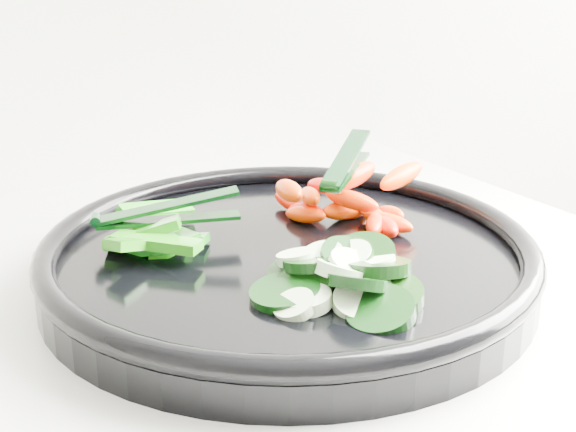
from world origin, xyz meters
TOP-DOWN VIEW (x-y plane):
  - veggie_tray at (0.70, 1.67)m, footprint 0.48×0.48m
  - cucumber_pile at (0.70, 1.59)m, footprint 0.12×0.14m
  - carrot_pile at (0.78, 1.70)m, footprint 0.14×0.14m
  - pepper_pile at (0.62, 1.73)m, footprint 0.10×0.11m
  - tong_carrot at (0.77, 1.70)m, footprint 0.10×0.09m
  - tong_pepper at (0.63, 1.73)m, footprint 0.11×0.05m

SIDE VIEW (x-z plane):
  - veggie_tray at x=0.70m, z-range 0.93..0.97m
  - pepper_pile at x=0.62m, z-range 0.95..0.98m
  - cucumber_pile at x=0.70m, z-range 0.94..0.98m
  - carrot_pile at x=0.78m, z-range 0.95..1.00m
  - tong_pepper at x=0.63m, z-range 0.97..0.99m
  - tong_carrot at x=0.77m, z-range 0.99..1.02m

